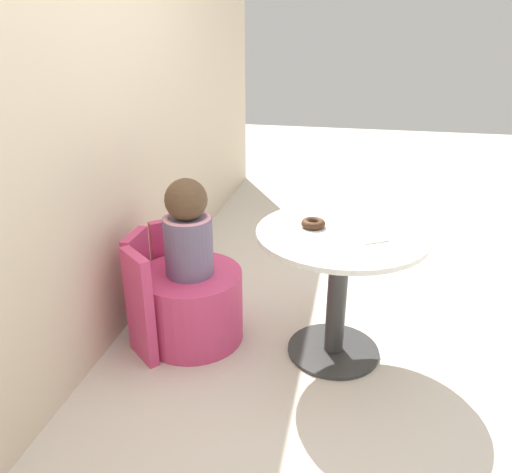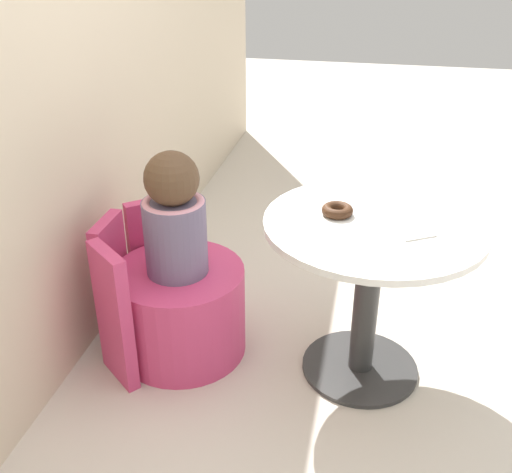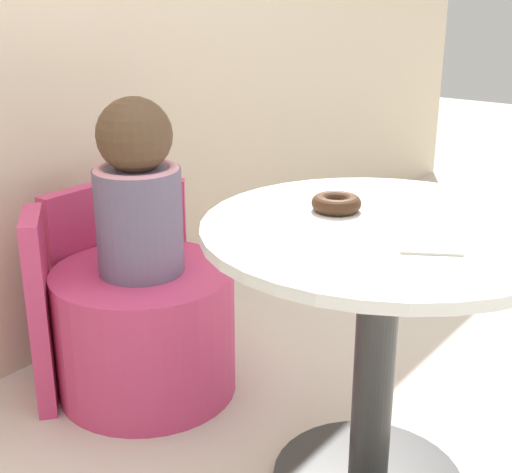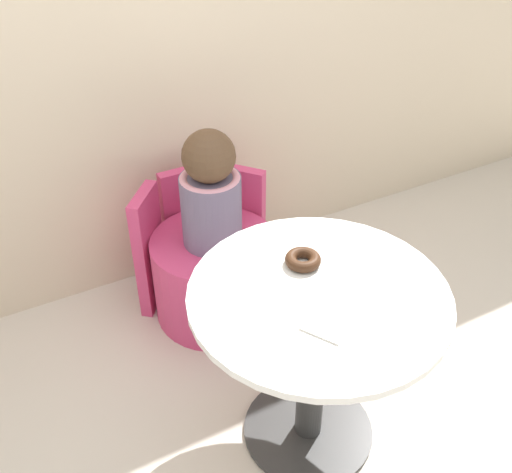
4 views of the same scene
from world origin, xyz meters
TOP-DOWN VIEW (x-y plane):
  - round_table at (0.08, -0.03)m, footprint 0.78×0.78m
  - tub_chair at (0.07, 0.71)m, footprint 0.52×0.52m
  - booth_backrest at (0.07, 0.92)m, footprint 0.62×0.23m
  - child_figure at (0.07, 0.71)m, footprint 0.24×0.24m
  - donut at (0.11, 0.10)m, footprint 0.11×0.11m
  - paper_napkin at (0.03, -0.16)m, footprint 0.16×0.16m

SIDE VIEW (x-z plane):
  - tub_chair at x=0.07m, z-range 0.00..0.38m
  - booth_backrest at x=0.07m, z-range 0.00..0.57m
  - round_table at x=0.08m, z-range 0.15..0.81m
  - child_figure at x=0.07m, z-range 0.37..0.86m
  - paper_napkin at x=0.03m, z-range 0.66..0.67m
  - donut at x=0.11m, z-range 0.66..0.70m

